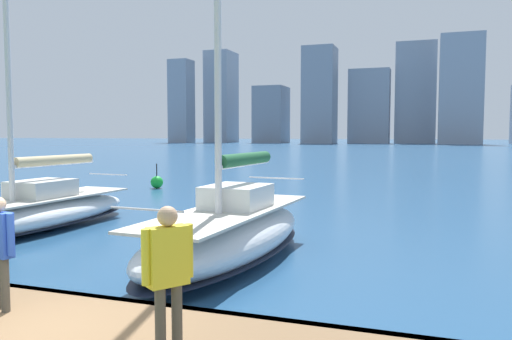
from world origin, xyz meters
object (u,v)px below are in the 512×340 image
Objects in this scene: channel_buoy at (157,182)px; person_yellow_shirt at (168,266)px; sailboat_forest at (229,231)px; sailboat_tan at (31,211)px.

person_yellow_shirt is at bearing 120.73° from channel_buoy.
person_yellow_shirt is (-1.80, 6.20, 0.87)m from sailboat_forest.
sailboat_tan reaches higher than sailboat_forest.
sailboat_forest is at bearing -73.78° from person_yellow_shirt.
sailboat_forest is 8.46× the size of channel_buoy.
sailboat_forest reaches higher than channel_buoy.
sailboat_tan reaches higher than person_yellow_shirt.
sailboat_tan is at bearing -39.78° from person_yellow_shirt.
sailboat_forest reaches higher than person_yellow_shirt.
sailboat_forest is 6.52m from person_yellow_shirt.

